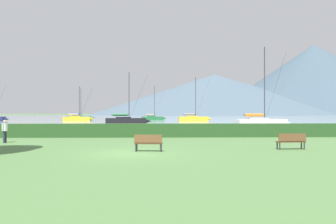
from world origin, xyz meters
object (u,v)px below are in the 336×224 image
object	(u,v)px
sailboat_slip_3	(261,122)
sailboat_slip_0	(194,118)
park_bench_near_path	(148,142)
person_standing_walker	(5,129)
sailboat_slip_2	(153,118)
sailboat_slip_5	(79,118)
sailboat_slip_4	(126,121)
sailboat_slip_8	(77,118)
park_bench_under_tree	(291,140)

from	to	relation	value
sailboat_slip_3	sailboat_slip_0	bearing A→B (deg)	97.79
park_bench_near_path	person_standing_walker	bearing A→B (deg)	158.80
sailboat_slip_2	sailboat_slip_3	size ratio (longest dim) A/B	0.82
sailboat_slip_3	sailboat_slip_5	xyz separation A→B (m)	(-39.44, 46.91, -0.03)
sailboat_slip_0	park_bench_near_path	xyz separation A→B (m)	(-9.30, -61.30, -0.18)
sailboat_slip_4	sailboat_slip_8	distance (m)	29.76
park_bench_under_tree	park_bench_near_path	bearing A→B (deg)	-179.91
sailboat_slip_5	sailboat_slip_8	xyz separation A→B (m)	(2.22, -10.48, -0.04)
sailboat_slip_0	sailboat_slip_8	distance (m)	30.76
park_bench_under_tree	sailboat_slip_3	bearing A→B (deg)	70.32
sailboat_slip_5	sailboat_slip_2	bearing A→B (deg)	-20.66
sailboat_slip_3	person_standing_walker	xyz separation A→B (m)	(-26.61, -24.42, 0.25)
sailboat_slip_5	person_standing_walker	distance (m)	72.48
sailboat_slip_8	park_bench_under_tree	size ratio (longest dim) A/B	5.33
sailboat_slip_2	sailboat_slip_8	distance (m)	21.50
park_bench_near_path	person_standing_walker	distance (m)	11.73
sailboat_slip_3	sailboat_slip_8	world-z (taller)	sailboat_slip_3
sailboat_slip_3	sailboat_slip_8	distance (m)	52.08
sailboat_slip_3	person_standing_walker	distance (m)	36.12
sailboat_slip_0	person_standing_walker	world-z (taller)	sailboat_slip_0
person_standing_walker	sailboat_slip_3	bearing A→B (deg)	55.20
sailboat_slip_0	sailboat_slip_5	distance (m)	36.01
sailboat_slip_2	park_bench_near_path	world-z (taller)	sailboat_slip_2
sailboat_slip_2	park_bench_near_path	xyz separation A→B (m)	(1.21, -74.32, -0.09)
sailboat_slip_2	park_bench_under_tree	xyz separation A→B (m)	(9.59, -73.62, -0.09)
sailboat_slip_0	park_bench_near_path	bearing A→B (deg)	-99.59
sailboat_slip_5	sailboat_slip_8	world-z (taller)	sailboat_slip_5
sailboat_slip_0	sailboat_slip_4	bearing A→B (deg)	-126.74
sailboat_slip_2	sailboat_slip_3	xyz separation A→B (m)	(17.35, -44.64, 0.11)
park_bench_near_path	sailboat_slip_4	bearing A→B (deg)	103.17
sailboat_slip_0	sailboat_slip_5	size ratio (longest dim) A/B	1.17
sailboat_slip_3	sailboat_slip_5	distance (m)	61.29
sailboat_slip_0	person_standing_walker	distance (m)	59.42
sailboat_slip_0	sailboat_slip_8	xyz separation A→B (m)	(-30.38, 4.81, -0.05)
sailboat_slip_4	park_bench_near_path	distance (m)	41.12
park_bench_near_path	sailboat_slip_5	bearing A→B (deg)	112.40
sailboat_slip_3	sailboat_slip_2	bearing A→B (deg)	106.83
park_bench_near_path	sailboat_slip_8	bearing A→B (deg)	113.16
sailboat_slip_0	sailboat_slip_5	xyz separation A→B (m)	(-32.60, 15.29, -0.01)
park_bench_under_tree	person_standing_walker	world-z (taller)	person_standing_walker
sailboat_slip_3	park_bench_under_tree	xyz separation A→B (m)	(-7.76, -28.98, -0.19)
sailboat_slip_0	sailboat_slip_2	size ratio (longest dim) A/B	1.12
sailboat_slip_3	sailboat_slip_4	distance (m)	24.32
sailboat_slip_2	sailboat_slip_5	world-z (taller)	sailboat_slip_2
park_bench_near_path	sailboat_slip_3	bearing A→B (deg)	66.94
person_standing_walker	sailboat_slip_2	bearing A→B (deg)	95.02
sailboat_slip_2	sailboat_slip_4	distance (m)	33.83
sailboat_slip_4	sailboat_slip_2	bearing A→B (deg)	74.94
sailboat_slip_2	person_standing_walker	size ratio (longest dim) A/B	6.04
sailboat_slip_2	park_bench_near_path	bearing A→B (deg)	-97.55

